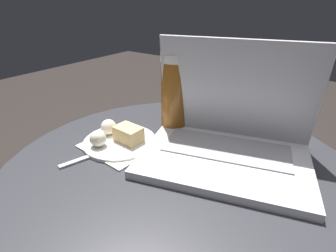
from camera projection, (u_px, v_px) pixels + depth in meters
table at (178, 218)px, 0.62m from camera, size 0.75×0.75×0.54m
napkin at (115, 148)px, 0.62m from camera, size 0.17×0.12×0.00m
laptop at (228, 136)px, 0.57m from camera, size 0.40×0.32×0.25m
beer_glass at (175, 93)px, 0.67m from camera, size 0.07×0.07×0.20m
snack_plate at (118, 138)px, 0.64m from camera, size 0.18×0.18×0.05m
fork at (106, 151)px, 0.61m from camera, size 0.07×0.18×0.00m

